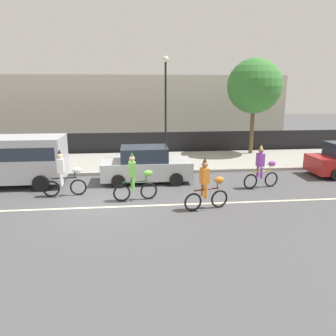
{
  "coord_description": "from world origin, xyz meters",
  "views": [
    {
      "loc": [
        1.13,
        -11.96,
        4.28
      ],
      "look_at": [
        2.51,
        1.2,
        1.0
      ],
      "focal_mm": 35.0,
      "sensor_mm": 36.0,
      "label": 1
    }
  ],
  "objects_px": {
    "parade_cyclist_orange": "(207,187)",
    "parked_car_silver": "(146,165)",
    "street_lamp_post": "(166,92)",
    "parade_cyclist_lime": "(135,179)",
    "parked_van_silver": "(7,158)",
    "parade_cyclist_purple": "(262,169)",
    "parade_cyclist_zebra": "(64,176)"
  },
  "relations": [
    {
      "from": "parade_cyclist_orange",
      "to": "parade_cyclist_lime",
      "type": "bearing_deg",
      "value": 153.92
    },
    {
      "from": "parade_cyclist_purple",
      "to": "parked_car_silver",
      "type": "height_order",
      "value": "parade_cyclist_purple"
    },
    {
      "from": "parade_cyclist_lime",
      "to": "parked_van_silver",
      "type": "bearing_deg",
      "value": 155.49
    },
    {
      "from": "parked_car_silver",
      "to": "street_lamp_post",
      "type": "xyz_separation_m",
      "value": [
        1.38,
        4.85,
        3.21
      ]
    },
    {
      "from": "parade_cyclist_zebra",
      "to": "parade_cyclist_orange",
      "type": "distance_m",
      "value": 5.72
    },
    {
      "from": "parked_van_silver",
      "to": "street_lamp_post",
      "type": "distance_m",
      "value": 9.31
    },
    {
      "from": "parade_cyclist_orange",
      "to": "street_lamp_post",
      "type": "xyz_separation_m",
      "value": [
        -0.64,
        8.65,
        3.15
      ]
    },
    {
      "from": "parade_cyclist_zebra",
      "to": "parade_cyclist_lime",
      "type": "relative_size",
      "value": 1.0
    },
    {
      "from": "parade_cyclist_zebra",
      "to": "parade_cyclist_purple",
      "type": "bearing_deg",
      "value": 1.68
    },
    {
      "from": "parade_cyclist_lime",
      "to": "parked_van_silver",
      "type": "xyz_separation_m",
      "value": [
        -5.57,
        2.54,
        0.44
      ]
    },
    {
      "from": "parade_cyclist_zebra",
      "to": "parked_car_silver",
      "type": "xyz_separation_m",
      "value": [
        3.32,
        1.75,
        -0.06
      ]
    },
    {
      "from": "parked_van_silver",
      "to": "parade_cyclist_purple",
      "type": "bearing_deg",
      "value": -7.65
    },
    {
      "from": "parade_cyclist_lime",
      "to": "parked_car_silver",
      "type": "height_order",
      "value": "parade_cyclist_lime"
    },
    {
      "from": "parked_van_silver",
      "to": "parade_cyclist_orange",
      "type": "bearing_deg",
      "value": -25.0
    },
    {
      "from": "parked_car_silver",
      "to": "parade_cyclist_lime",
      "type": "bearing_deg",
      "value": -101.01
    },
    {
      "from": "parked_car_silver",
      "to": "street_lamp_post",
      "type": "height_order",
      "value": "street_lamp_post"
    },
    {
      "from": "parade_cyclist_zebra",
      "to": "parade_cyclist_purple",
      "type": "xyz_separation_m",
      "value": [
        8.27,
        0.24,
        0.0
      ]
    },
    {
      "from": "parade_cyclist_purple",
      "to": "parade_cyclist_lime",
      "type": "bearing_deg",
      "value": -168.96
    },
    {
      "from": "street_lamp_post",
      "to": "parade_cyclist_purple",
      "type": "bearing_deg",
      "value": -60.74
    },
    {
      "from": "parked_car_silver",
      "to": "street_lamp_post",
      "type": "distance_m",
      "value": 5.97
    },
    {
      "from": "street_lamp_post",
      "to": "parade_cyclist_zebra",
      "type": "bearing_deg",
      "value": -125.51
    },
    {
      "from": "parade_cyclist_orange",
      "to": "parked_car_silver",
      "type": "bearing_deg",
      "value": 117.98
    },
    {
      "from": "street_lamp_post",
      "to": "parked_car_silver",
      "type": "bearing_deg",
      "value": -105.95
    },
    {
      "from": "parade_cyclist_lime",
      "to": "parked_van_silver",
      "type": "relative_size",
      "value": 0.38
    },
    {
      "from": "parade_cyclist_zebra",
      "to": "parked_van_silver",
      "type": "distance_m",
      "value": 3.28
    },
    {
      "from": "parade_cyclist_zebra",
      "to": "parade_cyclist_lime",
      "type": "xyz_separation_m",
      "value": [
        2.82,
        -0.82,
        0.0
      ]
    },
    {
      "from": "parade_cyclist_lime",
      "to": "street_lamp_post",
      "type": "relative_size",
      "value": 0.33
    },
    {
      "from": "parade_cyclist_lime",
      "to": "parade_cyclist_orange",
      "type": "relative_size",
      "value": 1.0
    },
    {
      "from": "parade_cyclist_purple",
      "to": "parked_van_silver",
      "type": "height_order",
      "value": "parked_van_silver"
    },
    {
      "from": "parade_cyclist_zebra",
      "to": "parade_cyclist_purple",
      "type": "distance_m",
      "value": 8.27
    },
    {
      "from": "parade_cyclist_zebra",
      "to": "parade_cyclist_orange",
      "type": "xyz_separation_m",
      "value": [
        5.34,
        -2.05,
        0.0
      ]
    },
    {
      "from": "parade_cyclist_purple",
      "to": "parked_car_silver",
      "type": "relative_size",
      "value": 0.47
    }
  ]
}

